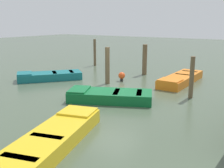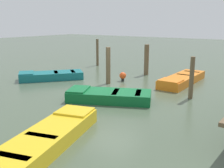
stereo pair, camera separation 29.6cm
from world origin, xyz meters
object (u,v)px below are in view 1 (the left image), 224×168
(rowboat_green, at_px, (110,96))
(mooring_piling_mid_right, at_px, (107,66))
(rowboat_orange, at_px, (181,79))
(mooring_piling_near_right, at_px, (95,52))
(rowboat_teal, at_px, (49,76))
(mooring_piling_near_left, at_px, (192,77))
(marker_buoy, at_px, (122,76))
(mooring_piling_far_right, at_px, (145,60))
(rowboat_yellow, at_px, (54,137))

(rowboat_green, distance_m, mooring_piling_mid_right, 3.12)
(rowboat_orange, xyz_separation_m, mooring_piling_near_right, (-2.02, -7.05, 0.73))
(rowboat_teal, relative_size, mooring_piling_near_left, 1.93)
(rowboat_green, height_order, mooring_piling_mid_right, mooring_piling_mid_right)
(mooring_piling_near_left, relative_size, marker_buoy, 3.62)
(rowboat_green, xyz_separation_m, mooring_piling_near_right, (-6.67, -5.71, 0.73))
(mooring_piling_near_right, bearing_deg, mooring_piling_mid_right, 43.12)
(mooring_piling_mid_right, height_order, mooring_piling_near_right, mooring_piling_near_right)
(mooring_piling_far_right, bearing_deg, mooring_piling_near_left, 48.16)
(rowboat_green, height_order, mooring_piling_near_left, mooring_piling_near_left)
(rowboat_green, xyz_separation_m, rowboat_yellow, (4.03, 0.97, -0.00))
(rowboat_orange, distance_m, marker_buoy, 3.08)
(rowboat_yellow, distance_m, mooring_piling_far_right, 9.94)
(mooring_piling_far_right, xyz_separation_m, mooring_piling_near_right, (-1.04, -4.46, 0.05))
(mooring_piling_near_right, bearing_deg, rowboat_orange, 73.99)
(mooring_piling_far_right, bearing_deg, mooring_piling_mid_right, -9.29)
(rowboat_teal, distance_m, rowboat_yellow, 8.08)
(mooring_piling_far_right, relative_size, marker_buoy, 3.74)
(rowboat_teal, xyz_separation_m, rowboat_yellow, (5.52, 5.91, -0.00))
(rowboat_teal, height_order, mooring_piling_mid_right, mooring_piling_mid_right)
(mooring_piling_near_right, bearing_deg, rowboat_green, 40.58)
(mooring_piling_near_left, xyz_separation_m, mooring_piling_far_right, (-3.43, -3.84, 0.03))
(rowboat_teal, height_order, rowboat_yellow, same)
(rowboat_green, xyz_separation_m, marker_buoy, (-3.37, -1.47, 0.07))
(rowboat_orange, relative_size, rowboat_green, 1.13)
(mooring_piling_mid_right, xyz_separation_m, mooring_piling_near_left, (0.26, 4.36, -0.06))
(mooring_piling_near_left, bearing_deg, mooring_piling_mid_right, -93.44)
(rowboat_orange, relative_size, mooring_piling_near_left, 2.29)
(rowboat_green, distance_m, mooring_piling_near_left, 3.46)
(rowboat_yellow, bearing_deg, mooring_piling_near_right, 16.17)
(mooring_piling_near_left, height_order, marker_buoy, mooring_piling_near_left)
(rowboat_green, bearing_deg, marker_buoy, -91.26)
(mooring_piling_near_right, bearing_deg, rowboat_teal, 8.49)
(rowboat_yellow, bearing_deg, mooring_piling_mid_right, 7.07)
(rowboat_orange, bearing_deg, rowboat_teal, -62.58)
(rowboat_yellow, xyz_separation_m, marker_buoy, (-7.40, -2.44, 0.07))
(rowboat_orange, relative_size, marker_buoy, 8.29)
(mooring_piling_mid_right, relative_size, mooring_piling_near_left, 1.07)
(rowboat_green, bearing_deg, mooring_piling_far_right, -102.27)
(rowboat_teal, relative_size, mooring_piling_far_right, 1.86)
(rowboat_orange, relative_size, rowboat_yellow, 0.98)
(rowboat_green, distance_m, rowboat_yellow, 4.15)
(rowboat_orange, xyz_separation_m, mooring_piling_near_left, (2.45, 1.25, 0.65))
(rowboat_teal, relative_size, rowboat_green, 0.95)
(mooring_piling_mid_right, height_order, marker_buoy, mooring_piling_mid_right)
(mooring_piling_mid_right, xyz_separation_m, marker_buoy, (-0.91, 0.30, -0.64))
(mooring_piling_mid_right, bearing_deg, rowboat_green, 35.74)
(rowboat_orange, relative_size, mooring_piling_far_right, 2.22)
(rowboat_green, bearing_deg, rowboat_yellow, 78.71)
(rowboat_orange, bearing_deg, mooring_piling_far_right, -110.23)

